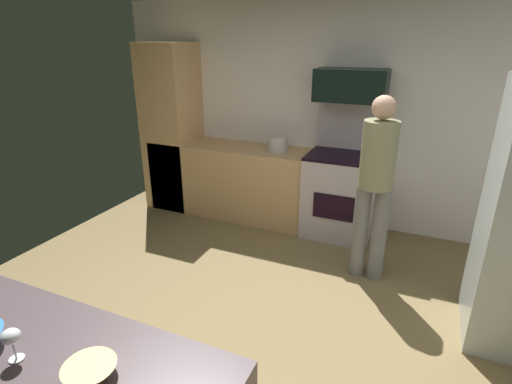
{
  "coord_description": "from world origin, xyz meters",
  "views": [
    {
      "loc": [
        1.15,
        -2.25,
        2.13
      ],
      "look_at": [
        0.03,
        0.3,
        1.05
      ],
      "focal_mm": 27.7,
      "sensor_mm": 36.0,
      "label": 1
    }
  ],
  "objects": [
    {
      "name": "microwave",
      "position": [
        0.35,
        2.06,
        1.68
      ],
      "size": [
        0.74,
        0.38,
        0.34
      ],
      "primitive_type": "cube",
      "color": "black",
      "rests_on": "oven_range"
    },
    {
      "name": "wine_glass_near",
      "position": [
        -0.26,
        -1.49,
        1.01
      ],
      "size": [
        0.08,
        0.08,
        0.15
      ],
      "color": "silver",
      "rests_on": "counter_island"
    },
    {
      "name": "lower_cabinet_run",
      "position": [
        -0.9,
        1.98,
        0.45
      ],
      "size": [
        2.4,
        0.6,
        0.9
      ],
      "primitive_type": "cube",
      "color": "tan",
      "rests_on": "ground"
    },
    {
      "name": "mixing_bowl_large",
      "position": [
        0.09,
        -1.44,
        0.93
      ],
      "size": [
        0.21,
        0.21,
        0.06
      ],
      "primitive_type": "cone",
      "rotation": [
        3.14,
        0.0,
        0.0
      ],
      "color": "#E1C77B",
      "rests_on": "counter_island"
    },
    {
      "name": "person_cook",
      "position": [
        0.8,
        1.18,
        0.96
      ],
      "size": [
        0.31,
        0.3,
        1.71
      ],
      "color": "slate",
      "rests_on": "ground"
    },
    {
      "name": "oven_range",
      "position": [
        0.35,
        1.97,
        0.51
      ],
      "size": [
        0.76,
        0.65,
        1.51
      ],
      "color": "#BDB0B7",
      "rests_on": "ground"
    },
    {
      "name": "wall_back",
      "position": [
        0.0,
        2.34,
        1.3
      ],
      "size": [
        5.2,
        0.12,
        2.6
      ],
      "primitive_type": "cube",
      "color": "silver",
      "rests_on": "ground"
    },
    {
      "name": "ground_plane",
      "position": [
        0.0,
        0.0,
        -0.01
      ],
      "size": [
        5.2,
        4.8,
        0.02
      ],
      "primitive_type": "cube",
      "color": "olive"
    },
    {
      "name": "cabinet_column",
      "position": [
        -1.9,
        1.98,
        1.05
      ],
      "size": [
        0.6,
        0.6,
        2.1
      ],
      "primitive_type": "cube",
      "color": "tan",
      "rests_on": "ground"
    },
    {
      "name": "stock_pot",
      "position": [
        -0.43,
        1.98,
        0.99
      ],
      "size": [
        0.25,
        0.25,
        0.18
      ],
      "primitive_type": "cylinder",
      "color": "#BCB8B6",
      "rests_on": "lower_cabinet_run"
    }
  ]
}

